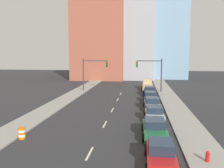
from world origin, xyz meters
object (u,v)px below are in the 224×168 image
fire_hydrant (208,157)px  sedan_navy (149,91)px  sedan_gray (152,104)px  sedan_green (155,129)px  pickup_truck_tan (148,86)px  sedan_black (151,97)px  sedan_silver (154,114)px  traffic_signal_left (90,70)px  sedan_red (161,154)px  traffic_signal_right (154,70)px  traffic_barrel (22,133)px

fire_hydrant → sedan_navy: size_ratio=0.18×
sedan_gray → sedan_green: bearing=-94.0°
sedan_gray → pickup_truck_tan: 17.64m
sedan_black → pickup_truck_tan: (-0.12, 12.43, 0.16)m
sedan_silver → sedan_black: sedan_black is taller
traffic_signal_left → sedan_green: size_ratio=1.28×
sedan_red → sedan_silver: (0.14, 10.63, -0.01)m
fire_hydrant → sedan_black: size_ratio=0.19×
sedan_red → sedan_silver: sedan_red is taller
sedan_green → pickup_truck_tan: bearing=88.6°
traffic_signal_left → sedan_green: bearing=-67.0°
traffic_signal_right → fire_hydrant: traffic_signal_right is taller
sedan_navy → traffic_barrel: bearing=-116.5°
fire_hydrant → sedan_black: (-2.86, 20.74, 0.27)m
traffic_signal_left → sedan_gray: traffic_signal_left is taller
traffic_signal_left → traffic_signal_right: bearing=0.0°
sedan_green → pickup_truck_tan: pickup_truck_tan is taller
sedan_navy → sedan_gray: bearing=-90.9°
sedan_gray → sedan_red: bearing=-93.2°
sedan_silver → traffic_barrel: bearing=-149.8°
sedan_black → sedan_navy: sedan_navy is taller
sedan_black → pickup_truck_tan: size_ratio=0.71×
traffic_barrel → sedan_silver: bearing=32.4°
traffic_barrel → sedan_silver: sedan_silver is taller
sedan_red → sedan_green: 5.40m
traffic_signal_right → sedan_silver: 20.19m
sedan_silver → sedan_black: size_ratio=0.96×
sedan_navy → sedan_silver: bearing=-90.9°
sedan_black → sedan_navy: 5.73m
traffic_signal_left → sedan_green: traffic_signal_left is taller
traffic_signal_left → traffic_barrel: (-0.26, -26.97, -3.55)m
traffic_signal_left → sedan_red: (10.76, -30.51, -3.35)m
traffic_signal_left → traffic_signal_right: same height
sedan_red → sedan_gray: 15.98m
sedan_green → sedan_navy: size_ratio=1.02×
sedan_black → traffic_barrel: bearing=-118.9°
traffic_signal_right → sedan_navy: (-0.86, -3.60, -3.33)m
sedan_silver → pickup_truck_tan: size_ratio=0.68×
sedan_gray → sedan_black: sedan_gray is taller
traffic_signal_left → sedan_navy: traffic_signal_left is taller
sedan_red → fire_hydrant: bearing=8.9°
traffic_barrel → sedan_navy: 25.90m
traffic_signal_right → sedan_red: bearing=-91.9°
traffic_signal_left → sedan_black: 14.72m
sedan_green → traffic_signal_right: bearing=86.3°
sedan_silver → traffic_signal_left: bearing=116.5°
sedan_silver → sedan_navy: sedan_navy is taller
sedan_black → sedan_gray: bearing=-86.4°
pickup_truck_tan → sedan_black: bearing=-89.1°
sedan_gray → traffic_signal_left: bearing=124.2°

